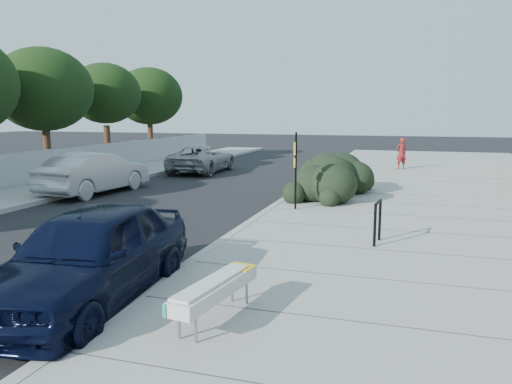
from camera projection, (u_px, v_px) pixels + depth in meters
ground at (225, 244)px, 11.97m from camera, size 120.00×120.00×0.00m
sidewalk_near at (458, 215)px, 15.04m from camera, size 11.20×50.00×0.15m
sidewalk_far at (43, 191)px, 19.45m from camera, size 3.00×50.00×0.15m
curb_near at (278, 204)px, 16.67m from camera, size 0.22×50.00×0.17m
curb_far at (75, 193)px, 19.01m from camera, size 0.22×50.00×0.17m
far_wall at (6, 173)px, 19.84m from camera, size 0.30×40.00×1.50m
tree_far_d at (43, 90)px, 23.45m from camera, size 4.60×4.60×6.16m
tree_far_e at (105, 94)px, 28.17m from camera, size 4.00×4.00×5.90m
tree_far_f at (149, 96)px, 32.88m from camera, size 4.40×4.40×6.07m
bench at (215, 289)px, 7.13m from camera, size 0.69×1.96×0.59m
bike_rack at (378, 218)px, 11.36m from camera, size 0.13×0.67×0.99m
sign_post at (295, 165)px, 15.31m from camera, size 0.13×0.26×2.38m
hedge at (333, 173)px, 17.98m from camera, size 3.54×4.90×1.66m
sedan_navy at (90, 255)px, 8.16m from camera, size 2.29×4.91×1.63m
wagon_silver at (95, 173)px, 19.32m from camera, size 2.11×5.04×1.62m
suv_silver at (202, 159)px, 26.33m from camera, size 2.52×5.15×1.41m
pedestrian at (401, 153)px, 26.45m from camera, size 0.72×0.66×1.66m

